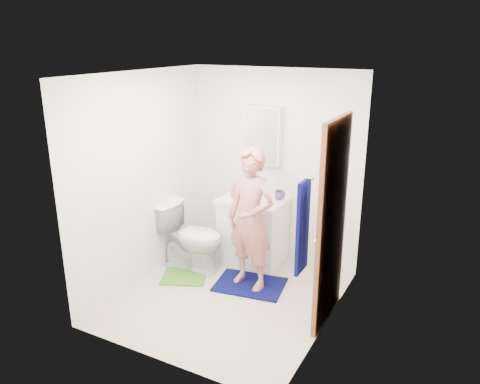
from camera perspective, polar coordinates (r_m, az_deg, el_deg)
name	(u,v)px	position (r m, az deg, el deg)	size (l,w,h in m)	color
floor	(228,298)	(5.28, -1.46, -12.83)	(2.20, 2.40, 0.02)	beige
ceiling	(226,72)	(4.54, -1.71, 14.36)	(2.20, 2.40, 0.02)	white
wall_back	(275,167)	(5.81, 4.29, 3.07)	(2.20, 0.02, 2.40)	white
wall_front	(153,237)	(3.84, -10.51, -5.38)	(2.20, 0.02, 2.40)	white
wall_left	(141,180)	(5.38, -11.94, 1.47)	(0.02, 2.40, 2.40)	white
wall_right	(333,212)	(4.37, 11.24, -2.45)	(0.02, 2.40, 2.40)	white
vanity_cabinet	(253,233)	(5.88, 1.60, -4.96)	(0.75, 0.55, 0.80)	white
countertop	(253,201)	(5.73, 1.64, -1.05)	(0.79, 0.59, 0.05)	white
sink_basin	(253,199)	(5.72, 1.64, -0.91)	(0.40, 0.40, 0.03)	white
faucet	(260,190)	(5.85, 2.43, 0.25)	(0.03, 0.03, 0.12)	silver
medicine_cabinet	(262,135)	(5.72, 2.71, 6.97)	(0.50, 0.12, 0.70)	white
mirror_panel	(260,136)	(5.66, 2.44, 6.86)	(0.46, 0.01, 0.66)	white
door	(332,224)	(4.58, 11.12, -3.82)	(0.05, 0.80, 2.05)	brown
door_knob	(316,242)	(4.33, 9.29, -6.08)	(0.07, 0.07, 0.07)	gold
towel	(303,227)	(3.87, 7.65, -4.24)	(0.03, 0.24, 0.80)	#070A48
towel_hook	(310,178)	(3.71, 8.50, 1.66)	(0.02, 0.02, 0.06)	silver
toilet	(191,236)	(5.75, -5.95, -5.41)	(0.47, 0.82, 0.84)	white
bath_mat	(250,285)	(5.50, 1.21, -11.22)	(0.77, 0.55, 0.02)	#070A48
green_rug	(184,276)	(5.71, -6.80, -10.19)	(0.51, 0.43, 0.02)	#4C852C
soap_dispenser	(235,190)	(5.75, -0.63, 0.19)	(0.08, 0.08, 0.17)	#BF5962
toothbrush_cup	(280,195)	(5.70, 4.86, -0.39)	(0.13, 0.13, 0.10)	#57387B
man	(251,219)	(5.14, 1.32, -3.35)	(0.59, 0.39, 1.61)	#BC736A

